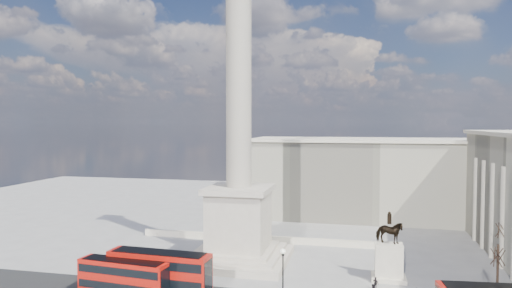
{
  "coord_description": "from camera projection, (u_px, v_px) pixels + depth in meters",
  "views": [
    {
      "loc": [
        16.65,
        -57.59,
        20.02
      ],
      "look_at": [
        3.46,
        0.78,
        17.14
      ],
      "focal_mm": 32.0,
      "sensor_mm": 36.0,
      "label": 1
    }
  ],
  "objects": [
    {
      "name": "ground",
      "position": [
        229.0,
        272.0,
        60.73
      ],
      "size": [
        180.0,
        180.0,
        0.0
      ],
      "primitive_type": "plane",
      "color": "gray",
      "rests_on": "ground"
    },
    {
      "name": "nelsons_column",
      "position": [
        239.0,
        172.0,
        64.98
      ],
      "size": [
        14.0,
        14.0,
        49.85
      ],
      "color": "#C0B4A0",
      "rests_on": "ground"
    },
    {
      "name": "balustrade_wall",
      "position": [
        256.0,
        238.0,
        76.3
      ],
      "size": [
        40.0,
        0.6,
        1.1
      ],
      "primitive_type": "cube",
      "color": "beige",
      "rests_on": "ground"
    },
    {
      "name": "building_northeast",
      "position": [
        375.0,
        178.0,
        94.9
      ],
      "size": [
        51.0,
        17.0,
        16.6
      ],
      "color": "beige",
      "rests_on": "ground"
    },
    {
      "name": "red_bus_a",
      "position": [
        124.0,
        278.0,
        51.85
      ],
      "size": [
        10.93,
        3.49,
        4.36
      ],
      "rotation": [
        0.0,
        0.0,
        -0.1
      ],
      "color": "#AF1109",
      "rests_on": "ground"
    },
    {
      "name": "red_bus_b",
      "position": [
        160.0,
        272.0,
        52.94
      ],
      "size": [
        12.41,
        3.53,
        4.97
      ],
      "rotation": [
        0.0,
        0.0,
        -0.06
      ],
      "color": "#AF1109",
      "rests_on": "ground"
    },
    {
      "name": "victorian_lamp",
      "position": [
        283.0,
        272.0,
        49.51
      ],
      "size": [
        0.54,
        0.54,
        6.28
      ],
      "rotation": [
        0.0,
        0.0,
        -0.03
      ],
      "color": "black",
      "rests_on": "ground"
    },
    {
      "name": "equestrian_statue",
      "position": [
        389.0,
        256.0,
        57.63
      ],
      "size": [
        4.24,
        3.18,
        8.77
      ],
      "color": "beige",
      "rests_on": "ground"
    },
    {
      "name": "bare_tree_near",
      "position": [
        498.0,
        254.0,
        50.19
      ],
      "size": [
        1.58,
        1.58,
        6.9
      ],
      "rotation": [
        0.0,
        0.0,
        -0.15
      ],
      "color": "#332319",
      "rests_on": "ground"
    },
    {
      "name": "bare_tree_mid",
      "position": [
        502.0,
        228.0,
        62.28
      ],
      "size": [
        1.84,
        1.84,
        6.99
      ],
      "rotation": [
        0.0,
        0.0,
        -0.38
      ],
      "color": "#332319",
      "rests_on": "ground"
    },
    {
      "name": "pedestrian_crossing",
      "position": [
        376.0,
        283.0,
        54.47
      ],
      "size": [
        0.89,
        0.88,
        1.51
      ],
      "primitive_type": "imported",
      "rotation": [
        0.0,
        0.0,
        2.38
      ],
      "color": "black",
      "rests_on": "ground"
    }
  ]
}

